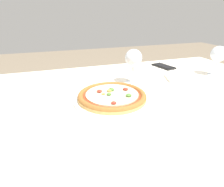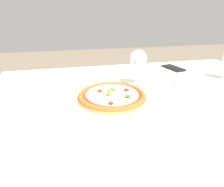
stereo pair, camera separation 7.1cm
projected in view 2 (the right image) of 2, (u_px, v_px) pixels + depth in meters
name	position (u px, v px, depth m)	size (l,w,h in m)	color
dining_table	(151.00, 112.00, 0.80)	(1.40, 0.98, 0.73)	brown
pizza_plate	(112.00, 97.00, 0.72)	(0.29, 0.29, 0.04)	white
fork	(24.00, 154.00, 0.45)	(0.03, 0.17, 0.00)	silver
wine_glass_far_left	(138.00, 60.00, 0.84)	(0.08, 0.08, 0.16)	silver
cell_phone	(173.00, 68.00, 1.12)	(0.10, 0.16, 0.01)	black
napkin_folded	(189.00, 81.00, 0.91)	(0.18, 0.15, 0.01)	silver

